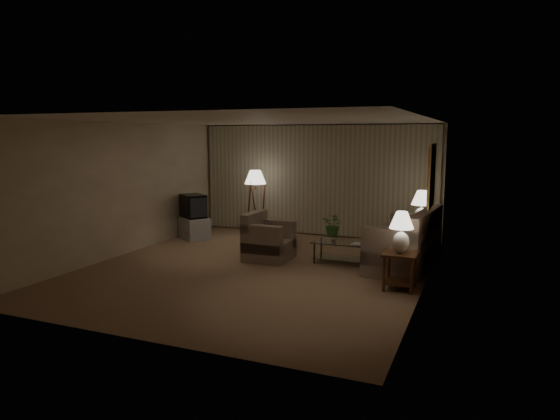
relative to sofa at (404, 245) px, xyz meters
The scene contains 16 objects.
ground 2.75m from the sofa, 156.96° to the right, with size 7.00×7.00×0.00m, color brown.
room_shell 2.84m from the sofa, 169.81° to the left, with size 6.04×7.02×2.72m.
sofa is the anchor object (origin of this frame).
armchair 2.58m from the sofa, behind, with size 0.90×0.85×0.74m.
side_table_near 1.36m from the sofa, 83.66° to the right, with size 0.53×0.53×0.60m.
side_table_far 1.26m from the sofa, 83.16° to the left, with size 0.51×0.43×0.60m.
table_lamp_near 1.47m from the sofa, 83.66° to the right, with size 0.38×0.38×0.66m.
table_lamp_far 1.39m from the sofa, 83.16° to the left, with size 0.42×0.42×0.72m.
coffee_table 1.18m from the sofa, behind, with size 1.06×0.58×0.41m.
tv_cabinet 5.12m from the sofa, behind, with size 1.00×0.93×0.50m, color #ADADB0.
crt_tv 5.13m from the sofa, behind, with size 0.79×0.74×0.55m, color black.
floor_lamp 4.16m from the sofa, 156.45° to the left, with size 0.52×0.52×1.60m.
ottoman 2.90m from the sofa, 162.10° to the left, with size 0.55×0.55×0.37m, color #A15D36.
vase 1.32m from the sofa, behind, with size 0.14×0.14×0.15m, color white.
flowers 1.37m from the sofa, behind, with size 0.40×0.35×0.44m, color #376F31.
book 0.94m from the sofa, 167.70° to the right, with size 0.18×0.25×0.02m, color olive.
Camera 1 is at (3.81, -8.13, 2.44)m, focal length 32.00 mm.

